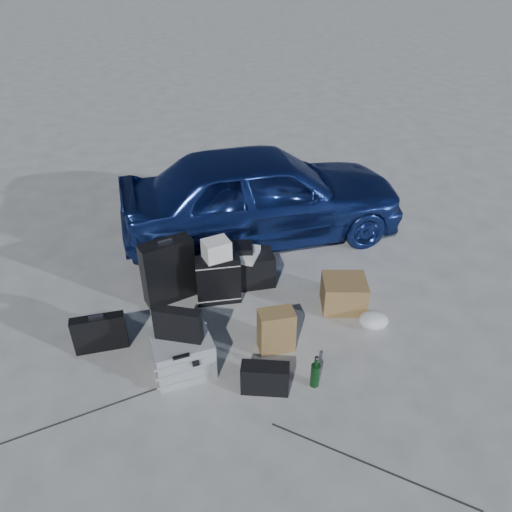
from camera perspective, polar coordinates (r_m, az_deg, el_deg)
The scene contains 16 objects.
ground at distance 4.70m, azimuth -2.73°, elevation -11.88°, with size 60.00×60.00×0.00m, color beige.
car at distance 6.18m, azimuth 0.81°, elevation 7.15°, with size 1.39×3.46×1.18m, color #253F96.
pelican_case at distance 4.53m, azimuth -8.41°, elevation -11.06°, with size 0.51×0.42×0.37m, color #979B9C.
laptop_bag at distance 4.31m, azimuth -8.91°, elevation -7.74°, with size 0.41×0.10×0.31m, color black.
briefcase at distance 4.90m, azimuth -17.43°, elevation -8.40°, with size 0.48×0.11×0.38m, color black.
suitcase_left at distance 5.25m, azimuth -10.00°, elevation -1.69°, with size 0.54×0.19×0.70m, color black.
suitcase_right at distance 5.19m, azimuth -4.34°, elevation -2.74°, with size 0.46×0.16×0.55m, color black.
white_carton at distance 4.98m, azimuth -4.55°, elevation 0.74°, with size 0.26×0.21×0.21m, color white.
duffel_bag at distance 5.47m, azimuth -1.89°, elevation -1.63°, with size 0.75×0.32×0.37m, color black.
flat_box_white at distance 5.36m, azimuth -2.09°, elevation 0.38°, with size 0.42×0.32×0.07m, color white.
flat_box_black at distance 5.31m, azimuth -2.06°, elevation 0.97°, with size 0.31×0.22×0.07m, color black.
kraft_bag at distance 4.67m, azimuth 2.32°, elevation -8.50°, with size 0.33×0.20×0.44m, color olive.
cardboard_box at distance 5.25m, azimuth 9.99°, elevation -4.26°, with size 0.44×0.39×0.33m, color olive.
plastic_bag at distance 5.11m, azimuth 13.29°, elevation -7.15°, with size 0.29×0.25×0.16m, color silver.
messenger_bag at distance 4.35m, azimuth 1.04°, elevation -13.79°, with size 0.41×0.15×0.29m, color black.
green_bottle at distance 4.41m, azimuth 6.80°, elevation -13.00°, with size 0.08×0.08×0.32m, color black.
Camera 1 is at (-0.25, -3.28, 3.35)m, focal length 35.00 mm.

